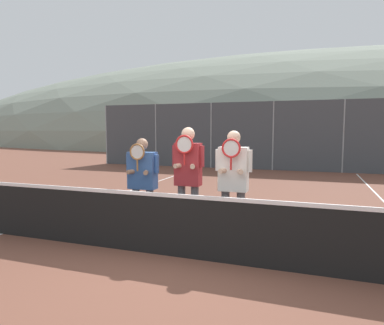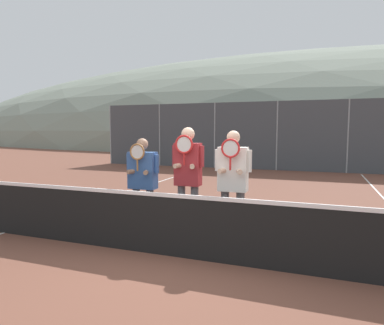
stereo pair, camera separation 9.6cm
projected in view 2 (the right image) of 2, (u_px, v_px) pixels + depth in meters
The scene contains 12 objects.
ground_plane at pixel (184, 258), 4.91m from camera, with size 120.00×120.00×0.00m, color brown.
hill_distant at pixel (307, 141), 54.86m from camera, with size 126.17×70.09×24.53m.
clubhouse_building at pixel (294, 131), 22.12m from camera, with size 14.41×5.50×3.37m.
fence_back at pixel (277, 136), 15.34m from camera, with size 17.55×0.06×3.10m.
tennis_net at pixel (184, 225), 4.86m from camera, with size 9.29×0.09×1.02m.
court_line_left_sideline at pixel (103, 200), 8.90m from camera, with size 0.05×16.00×0.01m, color white.
player_leftmost at pixel (143, 178), 5.95m from camera, with size 0.62×0.34×1.69m.
player_center_left at pixel (188, 173), 5.73m from camera, with size 0.57×0.34×1.87m.
player_center_right at pixel (233, 178), 5.34m from camera, with size 0.59×0.34×1.82m.
car_far_left at pixel (191, 146), 20.04m from camera, with size 4.44×1.95×1.71m.
car_left_of_center at pixel (276, 146), 18.50m from camera, with size 4.29×2.05×1.90m.
car_center at pixel (372, 148), 17.18m from camera, with size 4.03×2.00×1.79m.
Camera 2 is at (1.76, -4.42, 1.84)m, focal length 32.00 mm.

